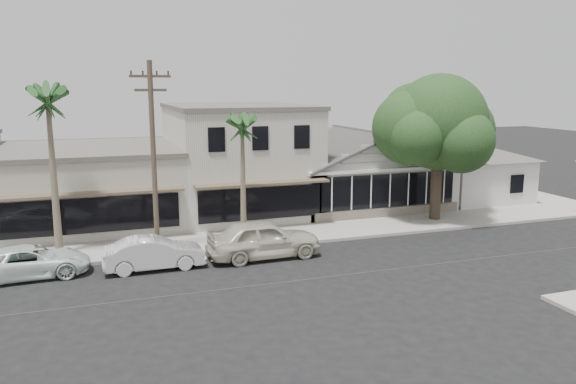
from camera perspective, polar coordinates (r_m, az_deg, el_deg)
name	(u,v)px	position (r m, az deg, el deg)	size (l,w,h in m)	color
ground	(383,270)	(24.91, 9.60, -7.87)	(140.00, 140.00, 0.00)	black
sidewalk_north	(175,245)	(28.69, -11.42, -5.28)	(90.00, 3.50, 0.15)	#9E9991
corner_shop	(360,167)	(37.37, 7.30, 2.55)	(10.40, 8.60, 5.10)	beige
side_cottage	(472,179)	(41.04, 18.19, 1.25)	(6.00, 6.00, 3.00)	beige
row_building_near	(238,161)	(35.48, -5.10, 3.19)	(8.00, 10.00, 6.50)	beige
row_building_midnear	(88,187)	(34.62, -19.67, 0.49)	(10.00, 10.00, 4.20)	#BAB7A7
utility_pole	(153,155)	(26.14, -13.51, 3.64)	(1.80, 0.24, 9.00)	brown
car_0	(264,239)	(26.13, -2.48, -4.79)	(2.12, 5.26, 1.79)	beige
car_1	(154,253)	(25.25, -13.47, -6.06)	(1.51, 4.34, 1.43)	silver
car_2	(30,262)	(25.93, -24.73, -6.45)	(2.19, 4.76, 1.32)	silver
shade_tree	(436,125)	(33.76, 14.76, 6.62)	(7.76, 7.01, 8.61)	#45382A
palm_east	(242,127)	(27.71, -4.68, 6.59)	(2.22, 2.22, 6.90)	#726651
palm_mid	(48,102)	(27.39, -23.23, 8.43)	(2.68, 2.68, 8.38)	#726651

